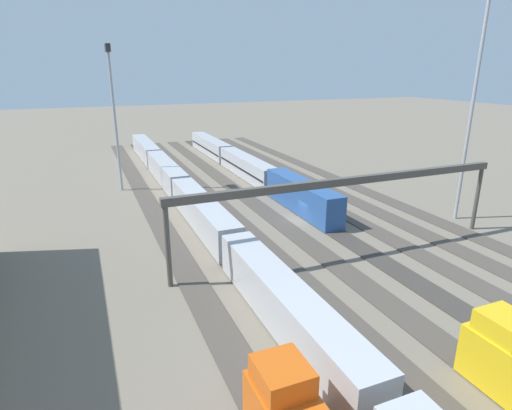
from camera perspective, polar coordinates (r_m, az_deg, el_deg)
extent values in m
plane|color=#756B5B|center=(57.80, 5.45, -2.08)|extent=(400.00, 400.00, 0.00)
cube|color=#4C443D|center=(67.42, 18.73, 0.03)|extent=(140.00, 2.80, 0.12)
cube|color=#4C443D|center=(64.33, 15.35, -0.50)|extent=(140.00, 2.80, 0.12)
cube|color=#4C443D|center=(61.49, 11.65, -1.07)|extent=(140.00, 2.80, 0.12)
cube|color=#3D3833|center=(58.94, 7.60, -1.70)|extent=(140.00, 2.80, 0.12)
cube|color=#4C443D|center=(56.71, 3.21, -2.37)|extent=(140.00, 2.80, 0.12)
cube|color=#4C443D|center=(54.85, -1.51, -3.07)|extent=(140.00, 2.80, 0.12)
cube|color=#3D3833|center=(53.39, -6.53, -3.79)|extent=(140.00, 2.80, 0.12)
cube|color=#4C443D|center=(52.38, -11.80, -4.51)|extent=(140.00, 2.80, 0.12)
cube|color=#B7BABF|center=(34.06, 4.07, -13.51)|extent=(23.00, 3.00, 3.80)
cube|color=#B7BABF|center=(54.74, -7.26, -1.07)|extent=(23.00, 3.00, 3.80)
cube|color=#B7BABF|center=(77.48, -12.09, 4.37)|extent=(23.00, 3.00, 3.80)
cube|color=#B7BABF|center=(100.91, -14.73, 7.31)|extent=(23.00, 3.00, 3.80)
cube|color=#285193|center=(60.77, 6.25, 1.21)|extent=(18.00, 3.00, 4.40)
cube|color=#B7BABF|center=(79.89, -1.22, 5.18)|extent=(23.00, 3.00, 3.80)
cube|color=black|center=(79.92, -1.22, 5.08)|extent=(22.40, 3.06, 0.36)
cube|color=#B7BABF|center=(102.38, -6.20, 7.94)|extent=(23.00, 3.00, 3.80)
cube|color=black|center=(102.43, -6.20, 7.76)|extent=(22.40, 3.06, 0.36)
cube|color=#D85914|center=(23.90, 3.58, -22.12)|extent=(3.00, 2.70, 1.40)
cube|color=gold|center=(31.65, 30.85, -13.90)|extent=(3.00, 2.70, 1.40)
cylinder|color=#9EA0A5|center=(73.27, -18.54, 10.33)|extent=(0.44, 0.44, 22.24)
cube|color=#262628|center=(72.81, -19.51, 19.48)|extent=(2.80, 0.70, 1.20)
cylinder|color=#9EA0A5|center=(61.66, 27.18, 11.01)|extent=(0.44, 0.44, 28.66)
cylinder|color=#4C4742|center=(60.16, 27.77, 0.68)|extent=(0.50, 0.50, 8.00)
cylinder|color=#4C4742|center=(40.00, -11.87, -5.66)|extent=(0.50, 0.50, 8.00)
cube|color=#4C4742|center=(45.88, 12.51, 3.21)|extent=(0.70, 40.00, 0.80)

